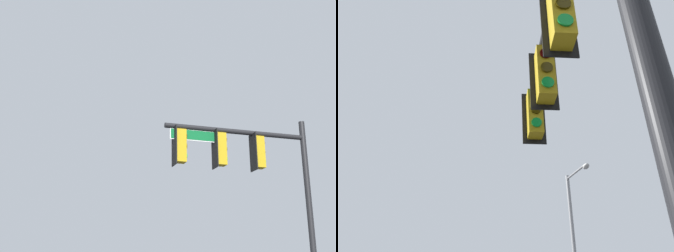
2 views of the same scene
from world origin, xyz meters
TOP-DOWN VIEW (x-y plane):
  - signal_pole_near at (-4.94, -7.99)m, footprint 5.20×0.82m

SIDE VIEW (x-z plane):
  - signal_pole_near at x=-4.94m, z-range 1.60..8.39m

